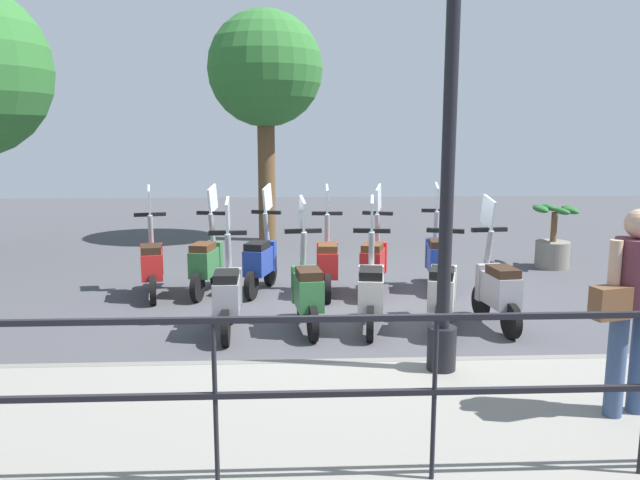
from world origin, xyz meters
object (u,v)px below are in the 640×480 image
Objects in this scene: scooter_near_2 at (371,289)px; scooter_far_3 at (261,260)px; tree_distant at (265,71)px; scooter_near_0 at (497,288)px; scooter_far_5 at (152,263)px; scooter_near_1 at (442,289)px; lamp_post_near at (449,150)px; scooter_far_1 at (374,261)px; scooter_far_2 at (327,262)px; scooter_far_0 at (437,257)px; pedestrian_with_bag at (632,297)px; potted_palm at (553,242)px; scooter_far_4 at (207,261)px; scooter_near_4 at (228,293)px; scooter_near_3 at (307,290)px.

scooter_near_2 and scooter_far_3 have the same top height.
tree_distant is 3.07× the size of scooter_near_0.
scooter_far_5 is at bearing 68.68° from scooter_near_2.
scooter_near_0 and scooter_far_3 have the same top height.
lamp_post_near is at bearing -176.50° from scooter_near_1.
tree_distant is 5.66m from scooter_far_5.
tree_distant is 3.07× the size of scooter_far_1.
scooter_far_2 is (-4.58, -1.02, -3.01)m from tree_distant.
lamp_post_near is at bearing 174.10° from scooter_far_0.
scooter_near_0 is 3.34m from scooter_far_3.
scooter_far_2 is (1.58, 0.41, 0.00)m from scooter_near_2.
potted_palm is (5.80, -1.89, -0.63)m from pedestrian_with_bag.
scooter_far_0 and scooter_far_1 have the same top height.
scooter_far_4 is (4.30, 3.74, -0.60)m from pedestrian_with_bag.
scooter_near_0 is 2.00m from scooter_far_1.
scooter_far_3 and scooter_far_5 have the same top height.
scooter_far_4 is at bearing 37.56° from lamp_post_near.
scooter_far_4 is (-1.50, 5.62, 0.04)m from potted_palm.
scooter_far_2 is 1.00× the size of scooter_far_4.
scooter_far_1 is 2.37m from scooter_far_4.
scooter_near_2 is at bearing -166.93° from tree_distant.
tree_distant is at bearing 3.87° from pedestrian_with_bag.
scooter_far_0 is at bearing -72.05° from scooter_far_3.
pedestrian_with_bag is at bearing -160.82° from tree_distant.
potted_palm is at bearing -39.89° from scooter_near_2.
scooter_far_4 is at bearing 98.74° from scooter_far_0.
lamp_post_near reaches higher than scooter_far_1.
scooter_near_2 and scooter_far_5 have the same top height.
scooter_far_1 is (1.67, -1.89, 0.00)m from scooter_near_4.
scooter_far_4 is 1.00× the size of scooter_far_5.
scooter_far_4 is (1.73, 2.95, 0.00)m from scooter_near_1.
lamp_post_near reaches higher than scooter_near_0.
scooter_far_0 is 0.99m from scooter_far_1.
scooter_far_4 is (1.78, 0.47, 0.00)m from scooter_near_4.
scooter_near_3 is 1.85m from scooter_far_3.
scooter_far_3 is (1.77, 1.36, 0.00)m from scooter_near_2.
potted_palm is 3.77m from scooter_near_0.
scooter_near_0 is 1.00× the size of scooter_near_4.
potted_palm is 0.69× the size of scooter_far_0.
pedestrian_with_bag is 4.45m from scooter_far_1.
scooter_far_1 is at bearing -39.67° from scooter_near_3.
lamp_post_near is 3.91m from scooter_far_0.
lamp_post_near reaches higher than scooter_near_3.
scooter_near_4 is 1.87m from scooter_far_3.
scooter_far_1 is at bearing -81.11° from scooter_far_4.
scooter_far_5 is (1.67, 1.21, 0.00)m from scooter_near_4.
scooter_near_3 is (-3.18, 4.25, 0.04)m from potted_palm.
scooter_near_3 is (0.05, 1.57, 0.00)m from scooter_near_1.
scooter_far_5 is at bearing 46.01° from scooter_near_3.
scooter_near_3 is at bearing 170.47° from scooter_far_2.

